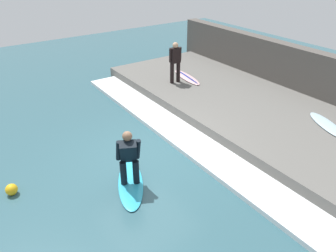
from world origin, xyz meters
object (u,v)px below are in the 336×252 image
surfboard_waiting_near (187,77)px  surfer_riding (129,156)px  surfboard_riding (131,184)px  marker_buoy (11,190)px  surfboard_spare (327,125)px  surfer_waiting_near (175,60)px

surfboard_waiting_near → surfer_riding: bearing=-139.8°
surfboard_riding → marker_buoy: (-2.42, 1.25, 0.11)m
surfboard_riding → surfboard_spare: bearing=-13.3°
surfboard_riding → surfer_waiting_near: bearing=43.6°
surfer_riding → surfboard_spare: size_ratio=0.83×
surfboard_waiting_near → surfboard_spare: bearing=-80.0°
surfer_waiting_near → surfboard_waiting_near: bearing=9.4°
surfer_riding → surfboard_waiting_near: surfer_riding is taller
surfboard_waiting_near → marker_buoy: surfboard_waiting_near is taller
surfer_waiting_near → surfboard_riding: bearing=-136.4°
surfboard_spare → surfboard_waiting_near: bearing=100.0°
marker_buoy → surfboard_waiting_near: bearing=21.4°
surfboard_riding → marker_buoy: 2.72m
surfer_waiting_near → surfboard_waiting_near: (0.66, 0.11, -0.84)m
surfboard_spare → marker_buoy: size_ratio=6.24×
surfboard_spare → marker_buoy: surfboard_spare is taller
surfer_riding → marker_buoy: surfer_riding is taller
surfer_riding → surfboard_spare: (5.82, -1.38, -0.39)m
marker_buoy → surfboard_spare: bearing=-17.7°
surfboard_waiting_near → surfboard_spare: (0.97, -5.48, -0.00)m
surfboard_riding → marker_buoy: bearing=152.6°
surfer_riding → surfer_waiting_near: surfer_waiting_near is taller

